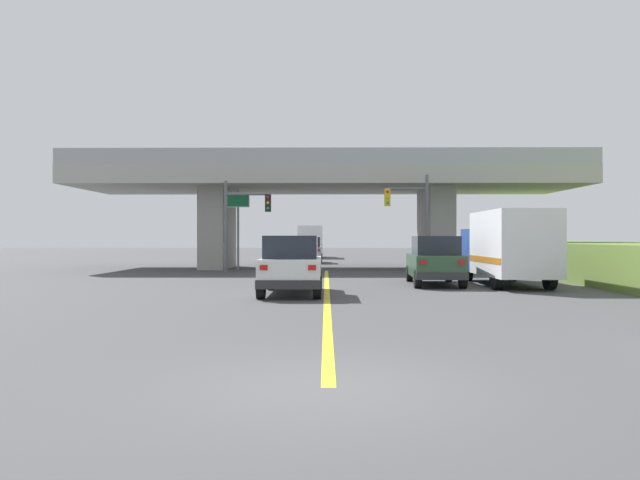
{
  "coord_description": "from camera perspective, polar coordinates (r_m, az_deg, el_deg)",
  "views": [
    {
      "loc": [
        -0.04,
        -7.76,
        1.94
      ],
      "look_at": [
        -0.29,
        18.27,
        1.86
      ],
      "focal_mm": 33.76,
      "sensor_mm": 36.0,
      "label": 1
    }
  ],
  "objects": [
    {
      "name": "ground",
      "position": [
        38.82,
        0.61,
        -2.68
      ],
      "size": [
        160.0,
        160.0,
        0.0
      ],
      "primitive_type": "plane",
      "color": "#424244"
    },
    {
      "name": "overpass_bridge",
      "position": [
        38.9,
        0.61,
        4.76
      ],
      "size": [
        31.41,
        9.0,
        7.12
      ],
      "color": "#A8A59E",
      "rests_on": "ground"
    },
    {
      "name": "lane_divider_stripe",
      "position": [
        21.8,
        0.65,
        -4.91
      ],
      "size": [
        0.2,
        27.92,
        0.01
      ],
      "primitive_type": "cube",
      "color": "yellow",
      "rests_on": "ground"
    },
    {
      "name": "suv_lead",
      "position": [
        20.75,
        -2.68,
        -2.37
      ],
      "size": [
        2.05,
        4.64,
        2.02
      ],
      "color": "silver",
      "rests_on": "ground"
    },
    {
      "name": "suv_crossing",
      "position": [
        25.31,
        10.8,
        -1.92
      ],
      "size": [
        2.21,
        4.9,
        2.02
      ],
      "rotation": [
        0.0,
        0.0,
        -0.05
      ],
      "color": "#2D4C33",
      "rests_on": "ground"
    },
    {
      "name": "box_truck",
      "position": [
        25.64,
        17.36,
        -0.61
      ],
      "size": [
        2.33,
        6.75,
        3.01
      ],
      "color": "navy",
      "rests_on": "ground"
    },
    {
      "name": "sedan_oncoming",
      "position": [
        46.98,
        -0.98,
        -0.95
      ],
      "size": [
        1.9,
        4.51,
        2.02
      ],
      "color": "silver",
      "rests_on": "ground"
    },
    {
      "name": "traffic_signal_nearside",
      "position": [
        33.45,
        8.77,
        2.63
      ],
      "size": [
        2.42,
        0.36,
        5.42
      ],
      "color": "#56595E",
      "rests_on": "ground"
    },
    {
      "name": "traffic_signal_farside",
      "position": [
        33.22,
        -7.44,
        2.3
      ],
      "size": [
        2.57,
        0.36,
        5.08
      ],
      "color": "#56595E",
      "rests_on": "ground"
    },
    {
      "name": "highway_sign",
      "position": [
        36.61,
        -7.78,
        2.62
      ],
      "size": [
        1.4,
        0.17,
        4.85
      ],
      "color": "slate",
      "rests_on": "ground"
    },
    {
      "name": "semi_truck_distant",
      "position": [
        59.48,
        -0.89,
        -0.11
      ],
      "size": [
        2.33,
        6.98,
        3.12
      ],
      "color": "navy",
      "rests_on": "ground"
    }
  ]
}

